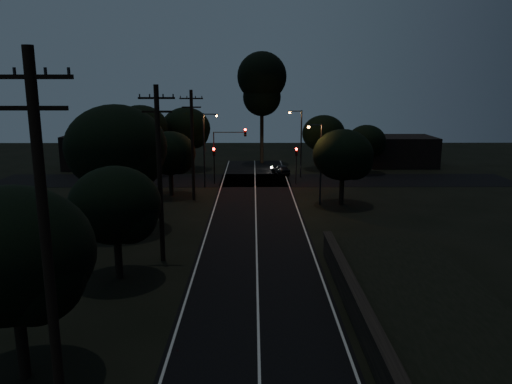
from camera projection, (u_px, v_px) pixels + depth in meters
name	position (u px, v px, depth m)	size (l,w,h in m)	color
road_surface	(256.00, 202.00, 47.67)	(60.00, 70.00, 0.03)	black
retaining_wall	(451.00, 347.00, 20.11)	(6.93, 26.00, 1.60)	black
utility_pole_near	(47.00, 258.00, 13.95)	(2.20, 0.30, 12.00)	black
utility_pole_mid	(159.00, 172.00, 30.67)	(2.20, 0.30, 11.00)	black
utility_pole_far	(192.00, 144.00, 47.34)	(2.20, 0.30, 10.50)	black
tree_left_a	(17.00, 258.00, 18.02)	(5.92, 5.92, 7.49)	black
tree_left_b	(118.00, 207.00, 27.94)	(5.17, 5.17, 6.57)	black
tree_left_c	(119.00, 150.00, 37.24)	(7.58, 7.58, 9.58)	black
tree_left_d	(172.00, 154.00, 49.45)	(5.11, 5.11, 6.48)	black
tree_far_nw	(187.00, 129.00, 64.84)	(6.39, 6.39, 8.10)	black
tree_far_w	(142.00, 130.00, 60.83)	(6.70, 6.70, 8.55)	black
tree_far_ne	(325.00, 134.00, 65.10)	(5.60, 5.60, 7.09)	black
tree_far_e	(368.00, 142.00, 62.35)	(4.77, 4.77, 6.05)	black
tree_right_a	(345.00, 156.00, 45.55)	(5.53, 5.53, 7.03)	black
tall_pine	(262.00, 83.00, 68.66)	(6.79, 6.79, 15.42)	black
building_left	(107.00, 151.00, 67.50)	(10.00, 8.00, 4.40)	black
building_right	(400.00, 151.00, 68.75)	(9.00, 7.00, 4.00)	black
signal_left	(214.00, 159.00, 55.71)	(0.28, 0.35, 4.10)	black
signal_right	(296.00, 159.00, 55.77)	(0.28, 0.35, 4.10)	black
signal_mast	(229.00, 145.00, 55.41)	(3.70, 0.35, 6.25)	black
streetlight_a	(206.00, 145.00, 53.39)	(1.66, 0.26, 8.00)	black
streetlight_b	(300.00, 139.00, 59.31)	(1.66, 0.26, 8.00)	black
streetlight_c	(319.00, 158.00, 45.69)	(1.46, 0.26, 7.50)	black
car	(281.00, 169.00, 62.11)	(1.45, 3.60, 1.23)	black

